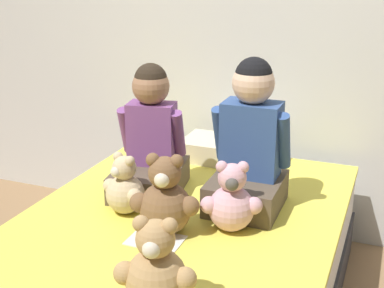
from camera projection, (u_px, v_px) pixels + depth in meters
wall_behind_bed at (251, 13)px, 2.90m from camera, size 8.00×0.06×2.50m
bed at (173, 277)px, 2.27m from camera, size 1.31×1.92×0.50m
child_on_left at (151, 141)px, 2.46m from camera, size 0.36×0.43×0.59m
child_on_right at (250, 145)px, 2.28m from camera, size 0.34×0.35×0.65m
teddy_bear_held_by_left_child at (125, 188)px, 2.26m from camera, size 0.21×0.17×0.27m
teddy_bear_held_by_right_child at (231, 202)px, 2.11m from camera, size 0.24×0.18×0.29m
teddy_bear_between_children at (165, 200)px, 2.08m from camera, size 0.27×0.21×0.33m
teddy_bear_at_foot_of_bed at (156, 271)px, 1.63m from camera, size 0.26×0.20×0.31m
pillow_at_headboard at (232, 151)px, 2.87m from camera, size 0.53×0.28×0.11m
sign_card at (155, 240)px, 2.06m from camera, size 0.21×0.15×0.00m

